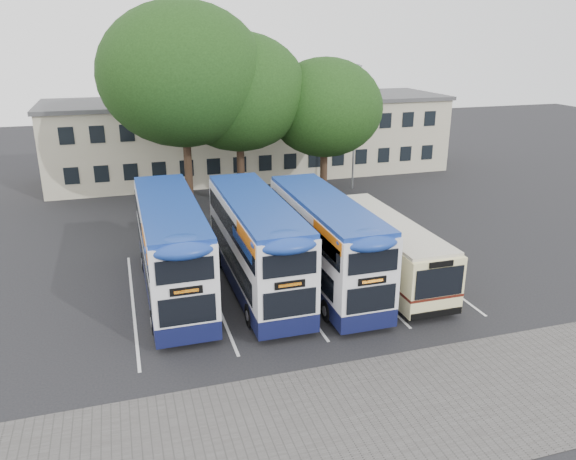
# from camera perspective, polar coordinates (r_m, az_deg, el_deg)

# --- Properties ---
(ground) EXTENTS (120.00, 120.00, 0.00)m
(ground) POSITION_cam_1_polar(r_m,az_deg,el_deg) (23.69, 12.32, -9.11)
(ground) COLOR black
(ground) RESTS_ON ground
(paving_strip) EXTENTS (40.00, 6.00, 0.01)m
(paving_strip) POSITION_cam_1_polar(r_m,az_deg,el_deg) (19.17, 14.32, -16.76)
(paving_strip) COLOR #595654
(paving_strip) RESTS_ON ground
(bay_lines) EXTENTS (14.12, 11.00, 0.01)m
(bay_lines) POSITION_cam_1_polar(r_m,az_deg,el_deg) (26.44, -0.13, -5.48)
(bay_lines) COLOR silver
(bay_lines) RESTS_ON ground
(depot_building) EXTENTS (32.40, 8.40, 6.20)m
(depot_building) POSITION_cam_1_polar(r_m,az_deg,el_deg) (46.89, -3.62, 9.56)
(depot_building) COLOR #BDB398
(depot_building) RESTS_ON ground
(lamp_post) EXTENTS (0.25, 1.05, 9.06)m
(lamp_post) POSITION_cam_1_polar(r_m,az_deg,el_deg) (41.89, 6.81, 10.96)
(lamp_post) COLOR gray
(lamp_post) RESTS_ON ground
(tree_left) EXTENTS (10.21, 10.21, 13.09)m
(tree_left) POSITION_cam_1_polar(r_m,az_deg,el_deg) (35.78, -10.66, 15.25)
(tree_left) COLOR black
(tree_left) RESTS_ON ground
(tree_mid) EXTENTS (8.80, 8.80, 11.30)m
(tree_mid) POSITION_cam_1_polar(r_m,az_deg,el_deg) (36.96, -5.04, 13.77)
(tree_mid) COLOR black
(tree_mid) RESTS_ON ground
(tree_right) EXTENTS (7.66, 7.66, 9.70)m
(tree_right) POSITION_cam_1_polar(r_m,az_deg,el_deg) (38.23, 3.78, 12.30)
(tree_right) COLOR black
(tree_right) RESTS_ON ground
(bus_dd_left) EXTENTS (2.50, 10.30, 4.29)m
(bus_dd_left) POSITION_cam_1_polar(r_m,az_deg,el_deg) (25.13, -11.78, -1.44)
(bus_dd_left) COLOR #11153E
(bus_dd_left) RESTS_ON ground
(bus_dd_mid) EXTENTS (2.48, 10.21, 4.25)m
(bus_dd_mid) POSITION_cam_1_polar(r_m,az_deg,el_deg) (25.15, -3.28, -1.08)
(bus_dd_mid) COLOR #11153E
(bus_dd_mid) RESTS_ON ground
(bus_dd_right) EXTENTS (2.42, 9.98, 4.16)m
(bus_dd_right) POSITION_cam_1_polar(r_m,az_deg,el_deg) (25.50, 3.76, -0.93)
(bus_dd_right) COLOR #11153E
(bus_dd_right) RESTS_ON ground
(bus_single) EXTENTS (2.45, 9.62, 2.87)m
(bus_single) POSITION_cam_1_polar(r_m,az_deg,el_deg) (27.01, 9.72, -1.50)
(bus_single) COLOR #F9EEA6
(bus_single) RESTS_ON ground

